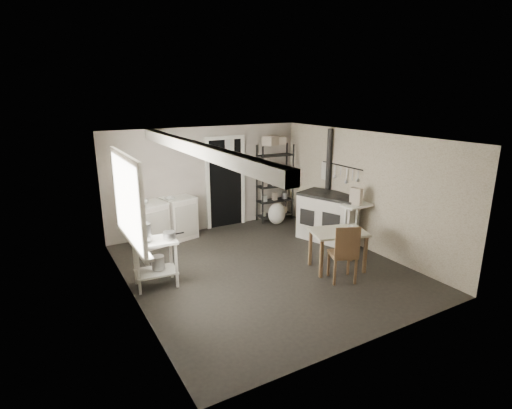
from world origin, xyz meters
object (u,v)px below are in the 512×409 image
work_table (337,249)px  stockpot (143,232)px  shelf_rack (275,181)px  chair (343,253)px  stove (330,220)px  prep_table (155,262)px  base_cabinets (165,220)px  flour_sack (277,214)px

work_table → stockpot: bearing=162.7°
shelf_rack → chair: bearing=-101.4°
stockpot → stove: size_ratio=0.21×
prep_table → shelf_rack: bearing=29.7°
prep_table → base_cabinets: (0.75, 1.88, 0.06)m
stockpot → flour_sack: stockpot is taller
base_cabinets → shelf_rack: 2.81m
shelf_rack → chair: size_ratio=1.86×
base_cabinets → work_table: 3.57m
flour_sack → base_cabinets: bearing=175.5°
shelf_rack → work_table: bearing=-99.0°
base_cabinets → flour_sack: size_ratio=2.66×
chair → flour_sack: 3.07m
base_cabinets → shelf_rack: size_ratio=0.74×
prep_table → chair: bearing=-26.0°
base_cabinets → shelf_rack: shelf_rack is taller
flour_sack → stove: bearing=-74.4°
stove → shelf_rack: bearing=78.2°
stockpot → base_cabinets: 2.13m
stockpot → stove: (3.91, 0.24, -0.50)m
stockpot → chair: bearing=-24.9°
stockpot → flour_sack: size_ratio=0.52×
base_cabinets → stove: stove is taller
shelf_rack → flour_sack: (-0.15, -0.33, -0.71)m
chair → flour_sack: size_ratio=1.94×
base_cabinets → work_table: base_cabinets is taller
prep_table → chair: 3.02m
stove → work_table: 1.46m
stove → stockpot: bearing=163.7°
prep_table → stove: (3.76, 0.25, 0.04)m
prep_table → stockpot: stockpot is taller
stove → chair: bearing=-143.5°
shelf_rack → chair: 3.45m
prep_table → work_table: 3.08m
base_cabinets → chair: (1.97, -3.20, 0.02)m
stove → work_table: stove is taller
stockpot → shelf_rack: bearing=28.5°
stockpot → work_table: (3.09, -0.96, -0.56)m
stove → flour_sack: size_ratio=2.47×
stockpot → base_cabinets: size_ratio=0.20×
base_cabinets → stove: size_ratio=1.08×
chair → stockpot: bearing=178.2°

